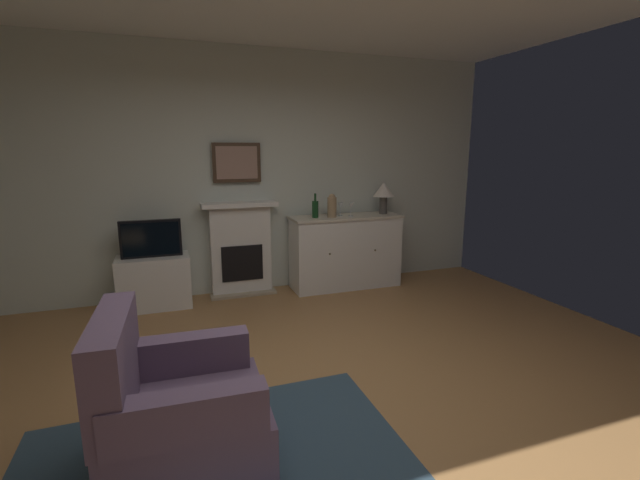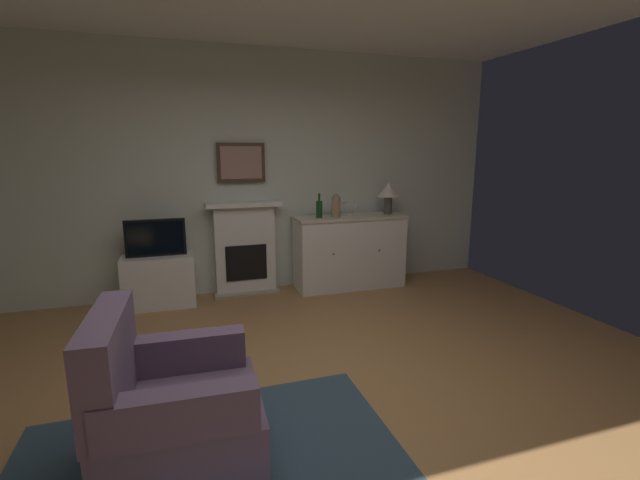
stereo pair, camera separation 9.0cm
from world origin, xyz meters
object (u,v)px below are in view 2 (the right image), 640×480
at_px(tv_set, 156,238).
at_px(armchair, 169,407).
at_px(wine_glass_center, 355,206).
at_px(wine_glass_left, 345,206).
at_px(fireplace_unit, 245,248).
at_px(table_lamp, 388,192).
at_px(tv_cabinet, 159,281).
at_px(vase_decorative, 336,206).
at_px(sideboard_cabinet, 349,252).
at_px(wine_bottle, 319,209).
at_px(framed_picture, 241,163).

height_order(tv_set, armchair, tv_set).
xyz_separation_m(wine_glass_center, tv_set, (-2.29, 0.05, -0.25)).
distance_m(tv_set, armchair, 2.74).
distance_m(wine_glass_center, armchair, 3.48).
relative_size(wine_glass_left, armchair, 0.18).
xyz_separation_m(fireplace_unit, table_lamp, (1.78, -0.18, 0.63)).
bearing_deg(tv_cabinet, wine_glass_left, -0.03).
height_order(wine_glass_left, vase_decorative, vase_decorative).
xyz_separation_m(sideboard_cabinet, wine_bottle, (-0.40, -0.02, 0.56)).
xyz_separation_m(table_lamp, wine_bottle, (-0.92, -0.02, -0.17)).
xyz_separation_m(table_lamp, wine_glass_left, (-0.58, 0.01, -0.16)).
distance_m(framed_picture, tv_set, 1.27).
distance_m(framed_picture, wine_bottle, 1.05).
bearing_deg(tv_set, fireplace_unit, 10.77).
relative_size(table_lamp, tv_set, 0.65).
height_order(fireplace_unit, tv_cabinet, fireplace_unit).
bearing_deg(table_lamp, armchair, -133.90).
height_order(table_lamp, tv_set, table_lamp).
bearing_deg(wine_glass_left, tv_cabinet, 179.97).
distance_m(fireplace_unit, vase_decorative, 1.20).
height_order(wine_bottle, wine_glass_center, wine_bottle).
height_order(wine_glass_center, vase_decorative, vase_decorative).
relative_size(sideboard_cabinet, tv_set, 2.22).
bearing_deg(table_lamp, framed_picture, 172.89).
relative_size(wine_bottle, tv_set, 0.47).
height_order(framed_picture, wine_bottle, framed_picture).
relative_size(fireplace_unit, wine_bottle, 3.79).
bearing_deg(armchair, tv_set, 93.03).
bearing_deg(wine_glass_center, wine_bottle, 175.49).
relative_size(framed_picture, armchair, 0.60).
bearing_deg(wine_glass_left, vase_decorative, -154.65).
xyz_separation_m(framed_picture, vase_decorative, (1.07, -0.27, -0.51)).
xyz_separation_m(fireplace_unit, tv_cabinet, (-0.98, -0.16, -0.26)).
xyz_separation_m(wine_glass_center, armchair, (-2.15, -2.66, -0.64)).
height_order(vase_decorative, armchair, vase_decorative).
distance_m(wine_glass_center, vase_decorative, 0.25).
bearing_deg(table_lamp, fireplace_unit, 174.33).
distance_m(sideboard_cabinet, wine_glass_left, 0.58).
xyz_separation_m(fireplace_unit, wine_bottle, (0.87, -0.20, 0.46)).
xyz_separation_m(wine_glass_center, vase_decorative, (-0.24, 0.01, 0.02)).
height_order(wine_bottle, tv_cabinet, wine_bottle).
xyz_separation_m(wine_glass_left, vase_decorative, (-0.13, -0.06, 0.02)).
bearing_deg(wine_bottle, armchair, -122.23).
height_order(table_lamp, wine_bottle, table_lamp).
bearing_deg(vase_decorative, framed_picture, 165.73).
height_order(vase_decorative, tv_set, vase_decorative).
bearing_deg(framed_picture, wine_bottle, -15.65).
bearing_deg(tv_cabinet, wine_glass_center, -1.78).
bearing_deg(wine_glass_center, wine_glass_left, 147.52).
height_order(framed_picture, table_lamp, framed_picture).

